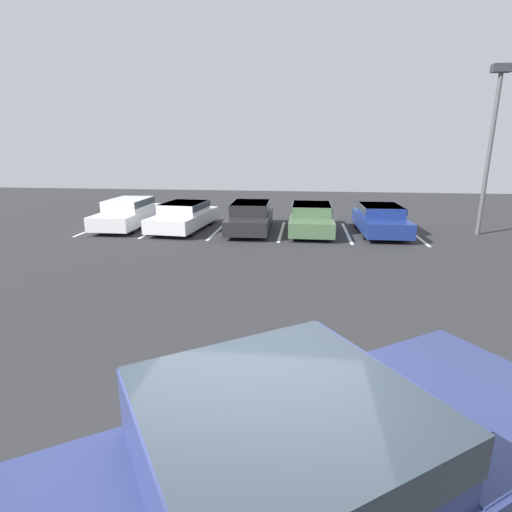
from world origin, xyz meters
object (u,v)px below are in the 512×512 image
Objects in this scene: parked_sedan_e at (380,218)px; light_post at (493,131)px; parked_sedan_a at (129,212)px; parked_sedan_b at (184,215)px; parked_sedan_c at (250,216)px; pickup_truck at (310,479)px; parked_sedan_d at (311,217)px.

light_post is (4.02, 0.25, 3.50)m from parked_sedan_e.
parked_sedan_a is at bearing -179.37° from light_post.
parked_sedan_b is 0.99× the size of parked_sedan_c.
pickup_truck is 16.51m from light_post.
parked_sedan_c is 10.12m from light_post.
light_post is (12.43, 0.44, 3.50)m from parked_sedan_b.
parked_sedan_e is (3.06, 14.30, -0.24)m from pickup_truck.
parked_sedan_d is at bearing -91.40° from parked_sedan_e.
pickup_truck is at bearing 25.93° from parked_sedan_b.
parked_sedan_c is 5.48m from parked_sedan_e.
parked_sedan_c is at bearing -177.79° from light_post.
parked_sedan_e is at bearing 89.49° from parked_sedan_c.
parked_sedan_a is 1.02× the size of parked_sedan_c.
pickup_truck reaches higher than parked_sedan_d.
parked_sedan_c is 1.05× the size of parked_sedan_e.
pickup_truck is 14.30m from parked_sedan_d.
parked_sedan_b is 1.04× the size of parked_sedan_e.
parked_sedan_a is 0.70× the size of light_post.
light_post reaches higher than parked_sedan_a.
parked_sedan_b is at bearing -177.97° from light_post.
parked_sedan_e is at bearing 96.44° from parked_sedan_b.
parked_sedan_d is at bearing 97.06° from parked_sedan_b.
parked_sedan_c is at bearing -87.61° from parked_sedan_d.
parked_sedan_a reaches higher than parked_sedan_e.
light_post is at bearing 90.17° from parked_sedan_a.
light_post reaches higher than parked_sedan_b.
light_post is at bearing 29.56° from pickup_truck.
parked_sedan_b is at bearing -90.22° from parked_sedan_c.
pickup_truck reaches higher than parked_sedan_a.
pickup_truck is 16.47m from parked_sedan_a.
parked_sedan_d is 2.87m from parked_sedan_e.
parked_sedan_e is at bearing 90.13° from parked_sedan_d.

